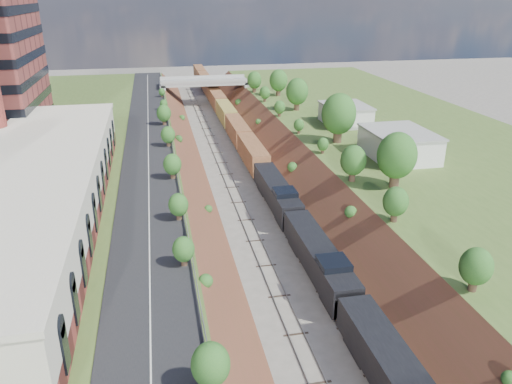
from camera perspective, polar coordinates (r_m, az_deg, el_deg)
The scene contains 15 objects.
platform_left at distance 84.64m, azimuth -23.95°, elevation 1.33°, with size 44.00×180.00×5.00m, color #455F27.
platform_right at distance 94.80m, azimuth 18.70°, elevation 4.17°, with size 44.00×180.00×5.00m, color #455F27.
embankment_left at distance 83.34m, azimuth -8.83°, elevation 0.89°, with size 7.07×180.00×7.07m, color brown.
embankment_right at distance 86.91m, azimuth 5.79°, elevation 1.94°, with size 7.07×180.00×7.07m, color brown.
rail_left_track at distance 84.01m, azimuth -3.11°, elevation 1.37°, with size 1.58×180.00×0.18m, color gray.
rail_right_track at distance 84.86m, azimuth 0.36°, elevation 1.62°, with size 1.58×180.00×0.18m, color gray.
road at distance 81.65m, azimuth -12.19°, elevation 3.96°, with size 8.00×180.00×0.10m, color black.
guardrail at distance 81.33m, azimuth -9.33°, elevation 4.47°, with size 0.10×171.00×0.70m.
commercial_building at distance 61.36m, azimuth -24.10°, elevation -0.13°, with size 14.30×62.30×7.00m.
overpass at distance 142.69m, azimuth -5.92°, elevation 11.88°, with size 24.50×8.30×7.40m.
white_building_near at distance 82.36m, azimuth 16.00°, elevation 5.18°, with size 9.00×12.00×4.00m, color silver.
white_building_far at distance 101.55m, azimuth 10.17°, elevation 8.64°, with size 8.00×10.00×3.60m, color silver.
tree_right_large at distance 68.60m, azimuth 15.81°, elevation 3.99°, with size 5.25×5.25×7.61m.
tree_left_crest at distance 44.10m, azimuth -7.37°, elevation -8.97°, with size 2.45×2.45×3.55m.
freight_train at distance 111.38m, azimuth -2.73°, elevation 7.92°, with size 3.07×172.74×4.58m.
Camera 1 is at (-13.82, -17.87, 29.56)m, focal length 35.00 mm.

